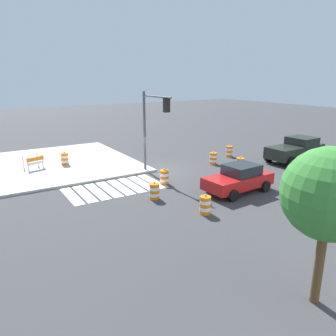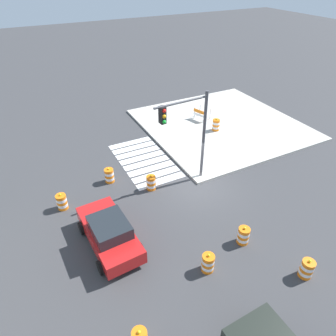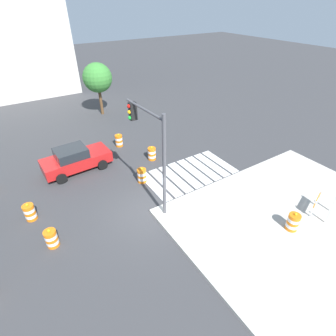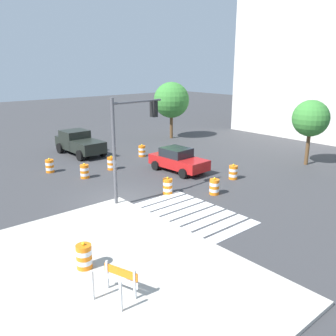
% 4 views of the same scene
% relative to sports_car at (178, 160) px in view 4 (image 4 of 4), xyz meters
% --- Properties ---
extents(ground_plane, '(120.00, 120.00, 0.00)m').
position_rel_sports_car_xyz_m(ground_plane, '(2.03, -6.19, -0.81)').
color(ground_plane, '#38383A').
extents(sidewalk_corner, '(12.00, 12.00, 0.15)m').
position_rel_sports_car_xyz_m(sidewalk_corner, '(8.03, -12.19, -0.74)').
color(sidewalk_corner, '#BCB7AD').
rests_on(sidewalk_corner, ground).
extents(crosswalk_stripes, '(5.85, 3.20, 0.02)m').
position_rel_sports_car_xyz_m(crosswalk_stripes, '(6.03, -4.39, -0.80)').
color(crosswalk_stripes, silver).
rests_on(crosswalk_stripes, ground).
extents(sports_car, '(4.39, 2.32, 1.63)m').
position_rel_sports_car_xyz_m(sports_car, '(0.00, 0.00, 0.00)').
color(sports_car, red).
rests_on(sports_car, ground).
extents(pickup_truck, '(5.20, 2.45, 1.92)m').
position_rel_sports_car_xyz_m(pickup_truck, '(-9.09, -2.90, 0.16)').
color(pickup_truck, black).
rests_on(pickup_truck, ground).
extents(traffic_barrel_near_corner, '(0.56, 0.56, 1.02)m').
position_rel_sports_car_xyz_m(traffic_barrel_near_corner, '(-2.81, -5.73, -0.36)').
color(traffic_barrel_near_corner, orange).
rests_on(traffic_barrel_near_corner, ground).
extents(traffic_barrel_crosswalk_end, '(0.56, 0.56, 1.02)m').
position_rel_sports_car_xyz_m(traffic_barrel_crosswalk_end, '(-4.98, 0.57, -0.36)').
color(traffic_barrel_crosswalk_end, orange).
rests_on(traffic_barrel_crosswalk_end, ground).
extents(traffic_barrel_median_near, '(0.56, 0.56, 1.02)m').
position_rel_sports_car_xyz_m(traffic_barrel_median_near, '(3.68, 1.51, -0.36)').
color(traffic_barrel_median_near, orange).
rests_on(traffic_barrel_median_near, ground).
extents(traffic_barrel_median_far, '(0.56, 0.56, 1.02)m').
position_rel_sports_car_xyz_m(traffic_barrel_median_far, '(3.01, -3.53, -0.36)').
color(traffic_barrel_median_far, orange).
rests_on(traffic_barrel_median_far, ground).
extents(traffic_barrel_far_curb, '(0.56, 0.56, 1.02)m').
position_rel_sports_car_xyz_m(traffic_barrel_far_curb, '(-3.36, -3.33, -0.36)').
color(traffic_barrel_far_curb, orange).
rests_on(traffic_barrel_far_curb, ground).
extents(traffic_barrel_lane_center, '(0.56, 0.56, 1.02)m').
position_rel_sports_car_xyz_m(traffic_barrel_lane_center, '(-5.56, -6.93, -0.36)').
color(traffic_barrel_lane_center, orange).
rests_on(traffic_barrel_lane_center, ground).
extents(traffic_barrel_opposite_curb, '(0.56, 0.56, 1.02)m').
position_rel_sports_car_xyz_m(traffic_barrel_opposite_curb, '(4.83, -1.56, -0.36)').
color(traffic_barrel_opposite_curb, orange).
rests_on(traffic_barrel_opposite_curb, ground).
extents(traffic_barrel_on_sidewalk, '(0.56, 0.56, 1.02)m').
position_rel_sports_car_xyz_m(traffic_barrel_on_sidewalk, '(7.25, -11.10, -0.21)').
color(traffic_barrel_on_sidewalk, orange).
rests_on(traffic_barrel_on_sidewalk, sidewalk_corner).
extents(construction_barricade, '(1.42, 1.13, 1.00)m').
position_rel_sports_car_xyz_m(construction_barricade, '(9.41, -11.08, -0.09)').
color(construction_barricade, silver).
rests_on(construction_barricade, sidewalk_corner).
extents(traffic_light_pole, '(0.52, 3.29, 5.50)m').
position_rel_sports_car_xyz_m(traffic_light_pole, '(2.56, -5.66, 3.10)').
color(traffic_light_pole, '#4C4C51').
rests_on(traffic_light_pole, sidewalk_corner).
extents(street_tree_streetside_near, '(2.64, 2.64, 4.78)m').
position_rel_sports_car_xyz_m(street_tree_streetside_near, '(4.95, 8.44, 2.63)').
color(street_tree_streetside_near, brown).
rests_on(street_tree_streetside_near, ground).
extents(street_tree_streetside_mid, '(3.50, 3.50, 5.57)m').
position_rel_sports_car_xyz_m(street_tree_streetside_mid, '(-9.15, 7.38, 2.99)').
color(street_tree_streetside_mid, brown).
rests_on(street_tree_streetside_mid, ground).
extents(office_building_far, '(14.03, 10.05, 20.12)m').
position_rel_sports_car_xyz_m(office_building_far, '(-1.69, 21.17, 9.24)').
color(office_building_far, beige).
rests_on(office_building_far, ground).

